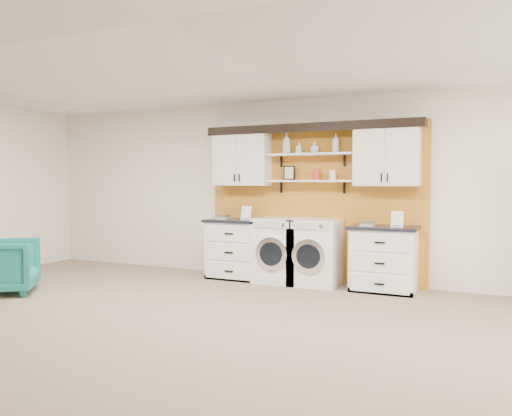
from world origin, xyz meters
The scene contains 21 objects.
floor centered at (0.00, 0.00, 0.00)m, with size 10.00×10.00×0.00m, color #89725C.
ceiling centered at (0.00, 0.00, 2.80)m, with size 10.00×10.00×0.00m, color white.
wall_back centered at (0.00, 4.00, 1.40)m, with size 10.00×10.00×0.00m, color silver.
accent_panel centered at (0.00, 3.96, 1.20)m, with size 3.40×0.07×2.40m, color #B8731F.
upper_cabinet_left centered at (-1.13, 3.79, 1.88)m, with size 0.90×0.35×0.84m.
upper_cabinet_right centered at (1.13, 3.79, 1.88)m, with size 0.90×0.35×0.84m.
shelf_lower centered at (0.00, 3.80, 1.53)m, with size 1.32×0.28×0.03m, color white.
shelf_upper centered at (0.00, 3.80, 1.93)m, with size 1.32×0.28×0.03m, color white.
crown_molding centered at (0.00, 3.81, 2.33)m, with size 3.30×0.41×0.13m.
picture_frame centered at (-0.35, 3.85, 1.66)m, with size 0.18×0.02×0.22m.
canister_red centered at (0.10, 3.80, 1.62)m, with size 0.11×0.11×0.16m, color red.
canister_cream centered at (0.35, 3.80, 1.61)m, with size 0.10×0.10×0.14m, color silver.
base_cabinet_left centered at (-1.13, 3.64, 0.46)m, with size 0.95×0.66×0.93m.
base_cabinet_right centered at (1.13, 3.64, 0.45)m, with size 0.92×0.66×0.90m.
washer centered at (-0.42, 3.64, 0.49)m, with size 0.69×0.71×0.97m.
dryer centered at (0.15, 3.64, 0.49)m, with size 0.69×0.71×0.97m.
armchair centered at (-3.55, 1.37, 0.37)m, with size 0.79×0.82×0.74m, color #177770.
soap_bottle_a centered at (-0.38, 3.80, 2.10)m, with size 0.12×0.12×0.32m, color silver.
soap_bottle_b centered at (-0.17, 3.80, 2.03)m, with size 0.08×0.08×0.17m, color silver.
soap_bottle_c centered at (0.07, 3.80, 2.03)m, with size 0.14×0.14×0.17m, color silver.
soap_bottle_d centered at (0.39, 3.80, 2.08)m, with size 0.11×0.11×0.28m, color silver.
Camera 1 is at (2.34, -3.35, 1.52)m, focal length 35.00 mm.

